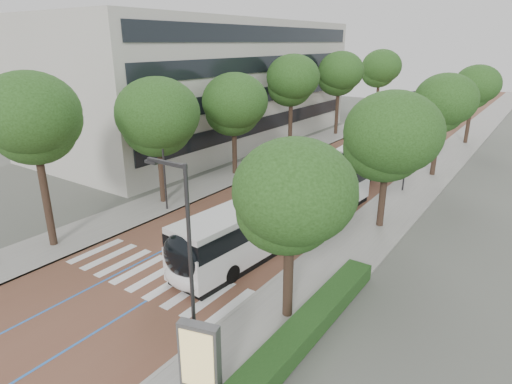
% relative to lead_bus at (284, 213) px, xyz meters
% --- Properties ---
extents(ground, '(160.00, 160.00, 0.00)m').
position_rel_lead_bus_xyz_m(ground, '(-3.25, -9.02, -1.63)').
color(ground, '#51544C').
rests_on(ground, ground).
extents(road, '(11.00, 140.00, 0.02)m').
position_rel_lead_bus_xyz_m(road, '(-3.25, 30.98, -1.62)').
color(road, brown).
rests_on(road, ground).
extents(sidewalk_left, '(4.00, 140.00, 0.12)m').
position_rel_lead_bus_xyz_m(sidewalk_left, '(-10.75, 30.98, -1.57)').
color(sidewalk_left, gray).
rests_on(sidewalk_left, ground).
extents(sidewalk_right, '(4.00, 140.00, 0.12)m').
position_rel_lead_bus_xyz_m(sidewalk_right, '(4.25, 30.98, -1.57)').
color(sidewalk_right, gray).
rests_on(sidewalk_right, ground).
extents(kerb_left, '(0.20, 140.00, 0.14)m').
position_rel_lead_bus_xyz_m(kerb_left, '(-8.85, 30.98, -1.57)').
color(kerb_left, gray).
rests_on(kerb_left, ground).
extents(kerb_right, '(0.20, 140.00, 0.14)m').
position_rel_lead_bus_xyz_m(kerb_right, '(2.35, 30.98, -1.57)').
color(kerb_right, gray).
rests_on(kerb_right, ground).
extents(zebra_crossing, '(10.55, 3.60, 0.01)m').
position_rel_lead_bus_xyz_m(zebra_crossing, '(-3.05, -8.02, -1.60)').
color(zebra_crossing, silver).
rests_on(zebra_crossing, ground).
extents(lane_line_left, '(0.12, 126.00, 0.01)m').
position_rel_lead_bus_xyz_m(lane_line_left, '(-4.85, 30.98, -1.60)').
color(lane_line_left, blue).
rests_on(lane_line_left, road).
extents(lane_line_right, '(0.12, 126.00, 0.01)m').
position_rel_lead_bus_xyz_m(lane_line_right, '(-1.65, 30.98, -1.60)').
color(lane_line_right, blue).
rests_on(lane_line_right, road).
extents(office_building, '(18.11, 40.00, 14.00)m').
position_rel_lead_bus_xyz_m(office_building, '(-22.72, 18.98, 5.37)').
color(office_building, '#AFADA2').
rests_on(office_building, ground).
extents(hedge, '(1.20, 14.00, 0.80)m').
position_rel_lead_bus_xyz_m(hedge, '(5.85, -9.02, -1.11)').
color(hedge, '#1A3D15').
rests_on(hedge, sidewalk_right).
extents(streetlight_near, '(1.82, 0.20, 8.00)m').
position_rel_lead_bus_xyz_m(streetlight_near, '(3.37, -12.02, 3.19)').
color(streetlight_near, '#302F32').
rests_on(streetlight_near, sidewalk_right).
extents(streetlight_far, '(1.82, 0.20, 8.00)m').
position_rel_lead_bus_xyz_m(streetlight_far, '(3.37, 12.98, 3.19)').
color(streetlight_far, '#302F32').
rests_on(streetlight_far, sidewalk_right).
extents(lamp_post_left, '(0.14, 0.14, 8.00)m').
position_rel_lead_bus_xyz_m(lamp_post_left, '(-9.35, -1.02, 2.49)').
color(lamp_post_left, '#302F32').
rests_on(lamp_post_left, sidewalk_left).
extents(trees_left, '(6.01, 60.63, 10.03)m').
position_rel_lead_bus_xyz_m(trees_left, '(-10.75, 17.19, 5.39)').
color(trees_left, black).
rests_on(trees_left, ground).
extents(trees_right, '(6.04, 47.10, 8.64)m').
position_rel_lead_bus_xyz_m(trees_right, '(4.45, 12.43, 4.37)').
color(trees_right, black).
rests_on(trees_right, ground).
extents(lead_bus, '(3.95, 18.53, 3.20)m').
position_rel_lead_bus_xyz_m(lead_bus, '(0.00, 0.00, 0.00)').
color(lead_bus, black).
rests_on(lead_bus, ground).
extents(bus_queued_0, '(3.35, 12.54, 3.20)m').
position_rel_lead_bus_xyz_m(bus_queued_0, '(-0.92, 16.13, -0.00)').
color(bus_queued_0, silver).
rests_on(bus_queued_0, ground).
extents(bus_queued_1, '(2.80, 12.45, 3.20)m').
position_rel_lead_bus_xyz_m(bus_queued_1, '(-0.74, 29.07, -0.00)').
color(bus_queued_1, silver).
rests_on(bus_queued_1, ground).
extents(ad_panel, '(1.47, 0.75, 2.95)m').
position_rel_lead_bus_xyz_m(ad_panel, '(4.46, -12.76, 0.04)').
color(ad_panel, '#59595B').
rests_on(ad_panel, sidewalk_right).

